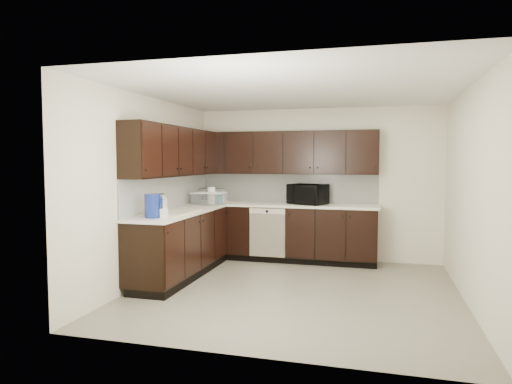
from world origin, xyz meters
TOP-DOWN VIEW (x-y plane):
  - floor at (0.00, 0.00)m, footprint 4.00×4.00m
  - ceiling at (0.00, 0.00)m, footprint 4.00×4.00m
  - wall_back at (0.00, 2.00)m, footprint 4.00×0.02m
  - wall_left at (-2.00, 0.00)m, footprint 0.02×4.00m
  - wall_right at (2.00, 0.00)m, footprint 0.02×4.00m
  - wall_front at (0.00, -2.00)m, footprint 4.00×0.02m
  - lower_cabinets at (-1.01, 1.11)m, footprint 3.00×2.80m
  - countertop at (-1.01, 1.11)m, footprint 3.03×2.83m
  - backsplash at (-1.22, 1.32)m, footprint 3.00×2.80m
  - upper_cabinets at (-1.10, 1.20)m, footprint 3.00×2.80m
  - dishwasher at (-0.70, 1.41)m, footprint 0.58×0.04m
  - sink at (-1.68, -0.01)m, footprint 0.54×0.82m
  - microwave at (-0.10, 1.69)m, footprint 0.69×0.60m
  - soap_bottle_a at (-1.53, -0.52)m, footprint 0.08×0.09m
  - soap_bottle_b at (-1.87, 0.16)m, footprint 0.11×0.11m
  - toaster_oven at (-1.75, 1.72)m, footprint 0.42×0.37m
  - storage_bin at (-1.62, 1.24)m, footprint 0.58×0.51m
  - blue_pitcher at (-1.68, -0.53)m, footprint 0.26×0.26m
  - teal_tumbler at (-1.48, 1.35)m, footprint 0.11×0.11m
  - paper_towel_roll at (-1.62, 1.35)m, footprint 0.14×0.14m

SIDE VIEW (x-z plane):
  - floor at x=0.00m, z-range 0.00..0.00m
  - lower_cabinets at x=-1.01m, z-range -0.04..0.86m
  - dishwasher at x=-0.70m, z-range 0.16..0.94m
  - sink at x=-1.68m, z-range 0.67..1.09m
  - countertop at x=-1.01m, z-range 0.90..0.94m
  - soap_bottle_a at x=-1.53m, z-range 0.94..1.11m
  - storage_bin at x=-1.62m, z-range 0.94..1.13m
  - teal_tumbler at x=-1.48m, z-range 0.94..1.13m
  - toaster_oven at x=-1.75m, z-range 0.94..1.16m
  - soap_bottle_b at x=-1.87m, z-range 0.94..1.20m
  - paper_towel_roll at x=-1.62m, z-range 0.94..1.21m
  - blue_pitcher at x=-1.68m, z-range 0.94..1.24m
  - microwave at x=-0.10m, z-range 0.94..1.26m
  - backsplash at x=-1.22m, z-range 0.94..1.42m
  - wall_back at x=0.00m, z-range 0.00..2.50m
  - wall_left at x=-2.00m, z-range 0.00..2.50m
  - wall_right at x=2.00m, z-range 0.00..2.50m
  - wall_front at x=0.00m, z-range 0.00..2.50m
  - upper_cabinets at x=-1.10m, z-range 1.42..2.12m
  - ceiling at x=0.00m, z-range 2.50..2.50m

